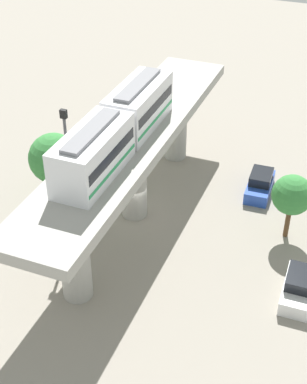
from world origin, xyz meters
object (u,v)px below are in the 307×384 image
train (117,128)px  tree_near_viaduct (54,158)px  signal_post (69,167)px  parked_car_blue (260,184)px  parked_car_white (298,287)px  tree_mid_lot (292,195)px

train → tree_near_viaduct: (-6.42, 2.07, -4.89)m
train → signal_post: train is taller
train → parked_car_blue: size_ratio=3.17×
parked_car_blue → parked_car_white: size_ratio=1.01×
tree_near_viaduct → signal_post: bearing=-43.6°
tree_near_viaduct → signal_post: (3.02, -2.88, 1.65)m
parked_car_white → tree_near_viaduct: tree_near_viaduct is taller
parked_car_white → signal_post: 17.04m
parked_car_white → tree_near_viaduct: (-19.41, 3.76, 2.95)m
parked_car_white → signal_post: (-16.39, 0.88, 4.60)m
parked_car_white → tree_mid_lot: tree_mid_lot is taller
tree_mid_lot → signal_post: signal_post is taller
parked_car_white → train: bearing=171.3°
parked_car_blue → parked_car_white: same height
parked_car_blue → signal_post: size_ratio=0.44×
tree_mid_lot → signal_post: (-14.57, -4.85, 1.77)m
tree_near_viaduct → train: bearing=-17.8°
parked_car_white → parked_car_blue: bearing=113.4°
signal_post → tree_mid_lot: bearing=18.4°
parked_car_white → tree_mid_lot: size_ratio=0.84×
parked_car_blue → tree_mid_lot: size_ratio=0.85×
parked_car_white → tree_mid_lot: 6.64m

